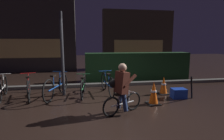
{
  "coord_description": "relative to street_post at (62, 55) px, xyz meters",
  "views": [
    {
      "loc": [
        -0.63,
        -4.64,
        1.73
      ],
      "look_at": [
        0.2,
        0.6,
        0.9
      ],
      "focal_mm": 28.04,
      "sensor_mm": 36.0,
      "label": 1
    }
  ],
  "objects": [
    {
      "name": "ground_plane",
      "position": [
        1.33,
        -1.2,
        -1.35
      ],
      "size": [
        40.0,
        40.0,
        0.0
      ],
      "primitive_type": "plane",
      "color": "black"
    },
    {
      "name": "sidewalk_curb",
      "position": [
        1.33,
        1.0,
        -1.29
      ],
      "size": [
        12.0,
        0.24,
        0.12
      ],
      "primitive_type": "cube",
      "color": "#56544F",
      "rests_on": "ground"
    },
    {
      "name": "hedge_row",
      "position": [
        3.13,
        1.9,
        -0.71
      ],
      "size": [
        4.8,
        0.7,
        1.28
      ],
      "primitive_type": "cube",
      "color": "#19381C",
      "rests_on": "ground"
    },
    {
      "name": "storefront_left",
      "position": [
        -2.42,
        5.3,
        0.95
      ],
      "size": [
        5.25,
        0.54,
        4.63
      ],
      "color": "#383330",
      "rests_on": "ground"
    },
    {
      "name": "storefront_right",
      "position": [
        4.4,
        6.0,
        0.59
      ],
      "size": [
        4.89,
        0.54,
        3.9
      ],
      "color": "#42382D",
      "rests_on": "ground"
    },
    {
      "name": "street_post",
      "position": [
        0.0,
        0.0,
        0.0
      ],
      "size": [
        0.1,
        0.1,
        2.7
      ],
      "primitive_type": "cylinder",
      "color": "#2D2D33",
      "rests_on": "ground"
    },
    {
      "name": "parked_bike_leftmost",
      "position": [
        -1.84,
        -0.1,
        -1.01
      ],
      "size": [
        0.5,
        1.59,
        0.75
      ],
      "rotation": [
        0.0,
        0.0,
        1.8
      ],
      "color": "black",
      "rests_on": "ground"
    },
    {
      "name": "parked_bike_left_mid",
      "position": [
        -1.05,
        -0.15,
        -1.0
      ],
      "size": [
        0.53,
        1.61,
        0.76
      ],
      "rotation": [
        0.0,
        0.0,
        1.83
      ],
      "color": "black",
      "rests_on": "ground"
    },
    {
      "name": "parked_bike_center_left",
      "position": [
        -0.2,
        -0.22,
        -0.99
      ],
      "size": [
        0.57,
        1.68,
        0.8
      ],
      "rotation": [
        0.0,
        0.0,
        1.28
      ],
      "color": "black",
      "rests_on": "ground"
    },
    {
      "name": "parked_bike_center_right",
      "position": [
        0.64,
        -0.2,
        -1.03
      ],
      "size": [
        0.46,
        1.51,
        0.7
      ],
      "rotation": [
        0.0,
        0.0,
        1.5
      ],
      "color": "black",
      "rests_on": "ground"
    },
    {
      "name": "parked_bike_right_mid",
      "position": [
        1.46,
        -0.07,
        -1.01
      ],
      "size": [
        0.46,
        1.64,
        0.76
      ],
      "rotation": [
        0.0,
        0.0,
        1.71
      ],
      "color": "black",
      "rests_on": "ground"
    },
    {
      "name": "traffic_cone_near",
      "position": [
        2.62,
        -1.3,
        -1.03
      ],
      "size": [
        0.36,
        0.36,
        0.66
      ],
      "color": "black",
      "rests_on": "ground"
    },
    {
      "name": "traffic_cone_far",
      "position": [
        3.35,
        -0.4,
        -1.06
      ],
      "size": [
        0.36,
        0.36,
        0.6
      ],
      "color": "black",
      "rests_on": "ground"
    },
    {
      "name": "blue_crate",
      "position": [
        3.62,
        -0.9,
        -1.2
      ],
      "size": [
        0.45,
        0.34,
        0.3
      ],
      "primitive_type": "cube",
      "rotation": [
        0.0,
        0.0,
        -0.05
      ],
      "color": "#193DB7",
      "rests_on": "ground"
    },
    {
      "name": "cyclist",
      "position": [
        1.58,
        -1.79,
        -0.72
      ],
      "size": [
        1.08,
        0.58,
        1.25
      ],
      "rotation": [
        0.0,
        0.0,
        0.47
      ],
      "color": "black",
      "rests_on": "ground"
    },
    {
      "name": "closed_umbrella",
      "position": [
        3.88,
        -1.15,
        -0.97
      ],
      "size": [
        0.34,
        0.38,
        0.77
      ],
      "primitive_type": "cylinder",
      "rotation": [
        0.0,
        0.51,
        3.99
      ],
      "color": "black",
      "rests_on": "ground"
    }
  ]
}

